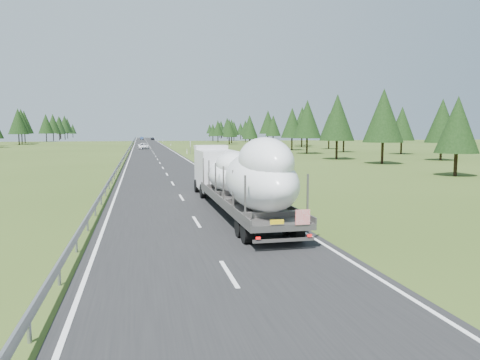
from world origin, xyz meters
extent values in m
plane|color=#304416|center=(0.00, 0.00, 0.00)|extent=(400.00, 400.00, 0.00)
cube|color=black|center=(0.00, 100.00, 0.01)|extent=(10.00, 400.00, 0.02)
cube|color=slate|center=(-5.30, 100.00, 0.60)|extent=(0.08, 400.00, 0.32)
cylinder|color=slate|center=(-5.30, 0.00, 0.30)|extent=(0.10, 0.10, 0.60)
cube|color=silver|center=(6.50, 30.00, 0.50)|extent=(0.12, 0.07, 1.00)
cube|color=black|center=(6.50, 30.00, 0.82)|extent=(0.13, 0.08, 0.12)
cube|color=silver|center=(6.50, 80.00, 0.50)|extent=(0.12, 0.07, 1.00)
cube|color=black|center=(6.50, 80.00, 0.82)|extent=(0.13, 0.08, 0.12)
cube|color=silver|center=(6.50, 130.00, 0.50)|extent=(0.12, 0.07, 1.00)
cube|color=black|center=(6.50, 130.00, 0.82)|extent=(0.13, 0.08, 0.12)
cube|color=silver|center=(6.50, 180.00, 0.50)|extent=(0.12, 0.07, 1.00)
cube|color=black|center=(6.50, 180.00, 0.82)|extent=(0.13, 0.08, 0.12)
cube|color=silver|center=(6.50, 230.00, 0.50)|extent=(0.12, 0.07, 1.00)
cube|color=black|center=(6.50, 230.00, 0.82)|extent=(0.13, 0.08, 0.12)
cube|color=silver|center=(6.50, 280.00, 0.50)|extent=(0.12, 0.07, 1.00)
cube|color=black|center=(6.50, 280.00, 0.82)|extent=(0.13, 0.08, 0.12)
cube|color=silver|center=(6.50, 330.00, 0.50)|extent=(0.12, 0.07, 1.00)
cube|color=black|center=(6.50, 330.00, 0.82)|extent=(0.13, 0.08, 0.12)
cylinder|color=slate|center=(7.20, 80.00, 1.00)|extent=(0.08, 0.08, 2.00)
cube|color=silver|center=(7.20, 80.00, 2.00)|extent=(0.05, 0.90, 1.20)
cylinder|color=black|center=(43.89, 51.02, 1.66)|extent=(0.36, 0.36, 3.32)
cone|color=black|center=(43.89, 51.02, 6.27)|extent=(5.16, 5.16, 6.92)
cylinder|color=black|center=(48.48, 70.20, 1.62)|extent=(0.36, 0.36, 3.24)
cone|color=black|center=(48.48, 70.20, 6.12)|extent=(5.04, 5.04, 6.75)
cylinder|color=black|center=(41.00, 81.00, 1.47)|extent=(0.36, 0.36, 2.94)
cone|color=black|center=(41.00, 81.00, 5.55)|extent=(4.57, 4.57, 6.12)
cylinder|color=black|center=(44.83, 98.39, 1.55)|extent=(0.36, 0.36, 3.10)
cone|color=black|center=(44.83, 98.39, 5.85)|extent=(4.82, 4.82, 6.45)
cylinder|color=black|center=(42.57, 112.70, 1.84)|extent=(0.36, 0.36, 3.68)
cone|color=black|center=(42.57, 112.70, 6.96)|extent=(5.73, 5.73, 7.67)
cylinder|color=black|center=(47.30, 125.83, 2.08)|extent=(0.36, 0.36, 4.15)
cone|color=black|center=(47.30, 125.83, 7.84)|extent=(6.46, 6.46, 8.65)
cylinder|color=black|center=(41.27, 137.61, 1.68)|extent=(0.36, 0.36, 3.36)
cone|color=black|center=(41.27, 137.61, 6.35)|extent=(5.23, 5.23, 7.00)
cylinder|color=black|center=(43.63, 152.77, 2.07)|extent=(0.36, 0.36, 4.14)
cone|color=black|center=(43.63, 152.77, 7.82)|extent=(6.44, 6.44, 8.63)
cylinder|color=black|center=(48.66, 163.39, 1.60)|extent=(0.36, 0.36, 3.19)
cone|color=black|center=(48.66, 163.39, 6.03)|extent=(4.97, 4.97, 6.65)
cylinder|color=black|center=(40.91, 178.48, 1.54)|extent=(0.36, 0.36, 3.08)
cone|color=black|center=(40.91, 178.48, 5.82)|extent=(4.79, 4.79, 6.42)
cylinder|color=black|center=(39.44, 195.84, 1.53)|extent=(0.36, 0.36, 3.07)
cone|color=black|center=(39.44, 195.84, 5.80)|extent=(4.77, 4.77, 6.39)
cylinder|color=black|center=(40.55, 207.15, 1.71)|extent=(0.36, 0.36, 3.43)
cone|color=black|center=(40.55, 207.15, 6.47)|extent=(5.33, 5.33, 7.14)
cylinder|color=black|center=(48.45, 223.16, 1.49)|extent=(0.36, 0.36, 2.98)
cone|color=black|center=(48.45, 223.16, 5.62)|extent=(4.63, 4.63, 6.20)
cylinder|color=black|center=(43.94, 236.80, 1.99)|extent=(0.36, 0.36, 3.99)
cone|color=black|center=(43.94, 236.80, 7.54)|extent=(6.21, 6.21, 8.31)
cylinder|color=black|center=(43.05, 251.55, 1.50)|extent=(0.36, 0.36, 3.00)
cone|color=black|center=(43.05, 251.55, 5.67)|extent=(4.67, 4.67, 6.25)
cylinder|color=black|center=(45.51, 266.07, 1.82)|extent=(0.36, 0.36, 3.64)
cone|color=black|center=(45.51, 266.07, 6.88)|extent=(5.67, 5.67, 7.59)
cylinder|color=black|center=(47.64, 275.70, 1.60)|extent=(0.36, 0.36, 3.19)
cone|color=black|center=(47.64, 275.70, 6.03)|extent=(4.97, 4.97, 6.65)
cylinder|color=black|center=(48.51, 289.61, 1.67)|extent=(0.36, 0.36, 3.35)
cone|color=black|center=(48.51, 289.61, 6.32)|extent=(5.21, 5.21, 6.98)
cylinder|color=black|center=(44.74, 307.52, 1.54)|extent=(0.36, 0.36, 3.08)
cone|color=black|center=(44.74, 307.52, 5.81)|extent=(4.79, 4.79, 6.41)
cylinder|color=black|center=(29.30, 27.93, 1.41)|extent=(0.36, 0.36, 2.83)
cone|color=black|center=(29.30, 27.93, 5.34)|extent=(4.40, 4.40, 5.89)
cylinder|color=black|center=(30.83, 45.78, 1.81)|extent=(0.36, 0.36, 3.62)
cone|color=black|center=(30.83, 45.78, 6.84)|extent=(5.63, 5.63, 7.54)
cylinder|color=black|center=(28.87, 57.13, 1.82)|extent=(0.36, 0.36, 3.63)
cone|color=black|center=(28.87, 57.13, 6.86)|extent=(5.65, 5.65, 7.57)
cylinder|color=black|center=(30.65, 75.98, 1.86)|extent=(0.36, 0.36, 3.72)
cone|color=black|center=(30.65, 75.98, 7.03)|extent=(5.79, 5.79, 7.75)
cylinder|color=black|center=(33.22, 93.41, 1.74)|extent=(0.36, 0.36, 3.48)
cone|color=black|center=(33.22, 93.41, 6.58)|extent=(5.41, 5.41, 7.25)
cylinder|color=black|center=(26.93, 110.68, 1.40)|extent=(0.36, 0.36, 2.81)
cone|color=black|center=(26.93, 110.68, 5.30)|extent=(4.37, 4.37, 5.85)
cylinder|color=black|center=(30.11, 124.86, 1.61)|extent=(0.36, 0.36, 3.22)
cone|color=black|center=(30.11, 124.86, 6.08)|extent=(5.01, 5.01, 6.71)
cylinder|color=black|center=(27.11, 142.59, 1.47)|extent=(0.36, 0.36, 2.95)
cone|color=black|center=(27.11, 142.59, 5.57)|extent=(4.58, 4.58, 6.14)
cylinder|color=black|center=(30.72, 156.69, 1.39)|extent=(0.36, 0.36, 2.78)
cone|color=black|center=(30.72, 156.69, 5.26)|extent=(4.33, 4.33, 5.80)
cylinder|color=black|center=(27.97, 171.25, 1.51)|extent=(0.36, 0.36, 3.02)
cone|color=black|center=(27.97, 171.25, 5.70)|extent=(4.70, 4.70, 6.29)
cylinder|color=black|center=(28.88, 190.43, 1.31)|extent=(0.36, 0.36, 2.62)
cone|color=black|center=(28.88, 190.43, 4.95)|extent=(4.07, 4.07, 5.46)
cylinder|color=black|center=(-42.03, 152.77, 2.05)|extent=(0.36, 0.36, 4.11)
cone|color=black|center=(-42.03, 152.77, 7.76)|extent=(6.39, 6.39, 8.56)
cylinder|color=black|center=(-43.51, 163.39, 2.11)|extent=(0.36, 0.36, 4.21)
cone|color=black|center=(-43.51, 163.39, 7.96)|extent=(6.56, 6.56, 8.78)
cylinder|color=black|center=(-45.89, 178.48, 2.10)|extent=(0.36, 0.36, 4.19)
cone|color=black|center=(-45.89, 178.48, 7.92)|extent=(6.52, 6.52, 8.74)
cylinder|color=black|center=(-41.30, 195.84, 2.00)|extent=(0.36, 0.36, 4.00)
cone|color=black|center=(-41.30, 195.84, 7.56)|extent=(6.23, 6.23, 8.34)
cylinder|color=black|center=(-40.42, 207.15, 2.06)|extent=(0.36, 0.36, 4.11)
cone|color=black|center=(-40.42, 207.15, 7.77)|extent=(6.40, 6.40, 8.57)
cylinder|color=black|center=(-40.42, 223.16, 1.98)|extent=(0.36, 0.36, 3.97)
cone|color=black|center=(-40.42, 223.16, 7.49)|extent=(6.17, 6.17, 8.26)
cylinder|color=black|center=(-39.88, 236.80, 2.11)|extent=(0.36, 0.36, 4.23)
cone|color=black|center=(-39.88, 236.80, 7.99)|extent=(6.58, 6.58, 8.81)
cylinder|color=black|center=(-44.43, 251.55, 2.03)|extent=(0.36, 0.36, 4.07)
cone|color=black|center=(-44.43, 251.55, 7.68)|extent=(6.33, 6.33, 8.47)
cylinder|color=black|center=(-46.42, 266.07, 1.56)|extent=(0.36, 0.36, 3.11)
cone|color=black|center=(-46.42, 266.07, 5.88)|extent=(4.84, 4.84, 6.49)
cylinder|color=black|center=(-44.18, 275.70, 2.06)|extent=(0.36, 0.36, 4.11)
cone|color=black|center=(-44.18, 275.70, 7.77)|extent=(6.40, 6.40, 8.57)
cylinder|color=black|center=(-47.76, 289.61, 1.69)|extent=(0.36, 0.36, 3.38)
cone|color=black|center=(-47.76, 289.61, 6.39)|extent=(5.26, 5.26, 7.05)
cylinder|color=black|center=(-45.42, 307.52, 1.53)|extent=(0.36, 0.36, 3.05)
cone|color=black|center=(-45.42, 307.52, 5.76)|extent=(4.75, 4.75, 6.36)
cube|color=silver|center=(2.60, 18.88, 1.90)|extent=(2.54, 5.02, 2.80)
cube|color=black|center=(2.60, 21.43, 2.40)|extent=(2.30, 0.10, 1.40)
cube|color=silver|center=(2.60, 21.08, 3.45)|extent=(2.51, 1.22, 0.30)
cube|color=#625E5C|center=(2.60, 17.88, 0.55)|extent=(2.52, 3.02, 0.25)
cylinder|color=black|center=(1.45, 20.68, 0.50)|extent=(0.36, 1.00, 1.00)
cylinder|color=black|center=(3.75, 20.68, 0.50)|extent=(0.36, 1.00, 1.00)
cylinder|color=black|center=(1.45, 17.48, 0.50)|extent=(0.36, 1.00, 1.00)
cylinder|color=black|center=(3.75, 17.48, 0.50)|extent=(0.36, 1.00, 1.00)
cube|color=#625E5C|center=(2.60, 9.38, 0.92)|extent=(2.80, 14.02, 0.26)
cube|color=#625E5C|center=(1.27, 9.38, 1.17)|extent=(0.16, 14.00, 0.24)
cube|color=#625E5C|center=(3.93, 9.38, 1.17)|extent=(0.16, 14.00, 0.24)
cube|color=#625E5C|center=(1.27, 3.38, 2.00)|extent=(0.07, 0.07, 1.90)
cube|color=#625E5C|center=(3.93, 3.38, 2.00)|extent=(0.07, 0.07, 1.90)
cube|color=#625E5C|center=(1.27, 5.78, 2.00)|extent=(0.07, 0.07, 1.90)
cube|color=#625E5C|center=(3.93, 5.78, 2.00)|extent=(0.07, 0.07, 1.90)
cube|color=#625E5C|center=(1.27, 8.18, 2.00)|extent=(0.07, 0.07, 1.90)
cube|color=#625E5C|center=(3.93, 8.18, 2.00)|extent=(0.07, 0.07, 1.90)
cube|color=#625E5C|center=(1.27, 10.58, 2.00)|extent=(0.07, 0.07, 1.90)
cube|color=#625E5C|center=(3.93, 10.58, 2.00)|extent=(0.07, 0.07, 1.90)
cube|color=#625E5C|center=(1.27, 12.98, 2.00)|extent=(0.07, 0.07, 1.90)
cube|color=#625E5C|center=(3.93, 12.98, 2.00)|extent=(0.07, 0.07, 1.90)
cube|color=#625E5C|center=(1.27, 15.38, 2.00)|extent=(0.07, 0.07, 1.90)
cube|color=#625E5C|center=(3.93, 15.38, 2.00)|extent=(0.07, 0.07, 1.90)
cylinder|color=black|center=(1.50, 3.98, 0.50)|extent=(0.41, 1.00, 1.00)
cylinder|color=black|center=(3.70, 3.98, 0.50)|extent=(0.41, 1.00, 1.00)
cylinder|color=black|center=(1.50, 5.18, 0.50)|extent=(0.41, 1.00, 1.00)
cylinder|color=black|center=(3.70, 5.18, 0.50)|extent=(0.41, 1.00, 1.00)
cube|color=#625E5C|center=(2.60, 2.43, 0.45)|extent=(2.50, 0.14, 0.12)
cube|color=red|center=(3.35, 2.36, 1.35)|extent=(0.60, 0.04, 0.60)
cube|color=yellow|center=(2.30, 2.36, 1.20)|extent=(0.55, 0.04, 0.18)
cube|color=red|center=(1.55, 2.36, 0.60)|extent=(0.18, 0.06, 0.10)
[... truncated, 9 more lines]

